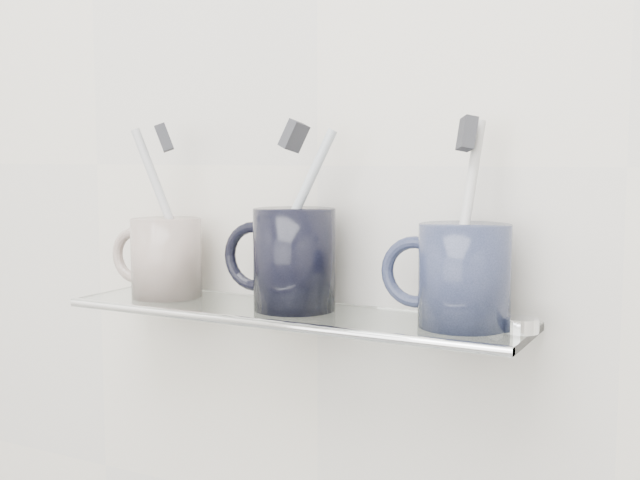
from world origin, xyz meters
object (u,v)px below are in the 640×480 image
Objects in this scene: mug_right at (464,276)px; mug_center at (294,259)px; shelf_glass at (290,314)px; mug_left at (167,258)px.

mug_center is at bearing 177.86° from mug_right.
shelf_glass is at bearing 179.40° from mug_right.
mug_left is 0.35m from mug_right.
shelf_glass is 5.58× the size of mug_left.
mug_center is 1.09× the size of mug_right.
mug_center is 0.18m from mug_right.
shelf_glass is 0.19m from mug_right.
mug_right reaches higher than shelf_glass.
mug_center is at bearing -15.37° from mug_left.
shelf_glass is 4.71× the size of mug_center.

